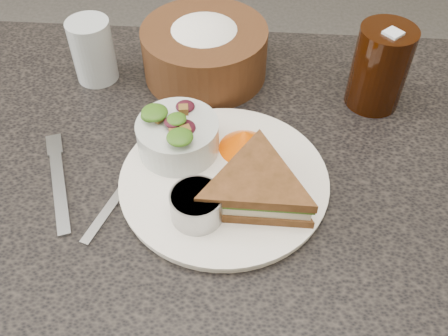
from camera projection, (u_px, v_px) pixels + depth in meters
name	position (u px, v px, depth m)	size (l,w,h in m)	color
dining_table	(226.00, 311.00, 0.93)	(1.00, 0.70, 0.75)	black
dinner_plate	(224.00, 181.00, 0.64)	(0.26, 0.26, 0.01)	white
sandwich	(256.00, 188.00, 0.60)	(0.16, 0.16, 0.04)	brown
salad_bowl	(178.00, 132.00, 0.65)	(0.11, 0.11, 0.06)	#B9C2BE
dressing_ramekin	(197.00, 206.00, 0.58)	(0.06, 0.06, 0.04)	#999999
orange_wedge	(245.00, 140.00, 0.66)	(0.07, 0.07, 0.03)	#FF5B00
fork	(59.00, 187.00, 0.64)	(0.02, 0.16, 0.00)	#9499A0
knife	(123.00, 188.00, 0.64)	(0.01, 0.18, 0.00)	#AAABAC
bread_basket	(205.00, 44.00, 0.76)	(0.19, 0.19, 0.11)	brown
cola_glass	(381.00, 64.00, 0.70)	(0.08, 0.08, 0.14)	black
water_glass	(93.00, 51.00, 0.76)	(0.06, 0.06, 0.10)	#ACB6BB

